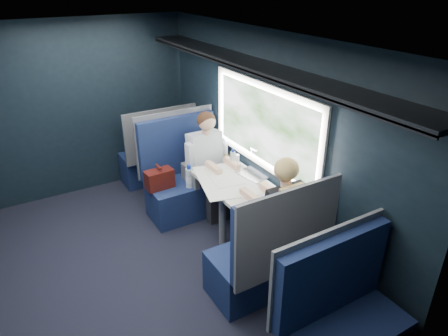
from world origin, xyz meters
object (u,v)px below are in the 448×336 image
bottle_small (233,158)px  woman (280,213)px  seat_bay_far (267,257)px  seat_row_front (158,155)px  seat_row_back (341,327)px  seat_bay_near (185,181)px  man (209,160)px  table (235,189)px  cup (236,158)px  laptop (258,168)px

bottle_small → woman: bearing=-97.5°
seat_bay_far → seat_row_front: size_ratio=1.09×
seat_row_back → woman: woman is taller
seat_bay_near → seat_row_back: 2.67m
seat_row_front → man: bearing=-77.2°
table → bottle_small: bearing=60.9°
seat_row_front → cup: bearing=-70.5°
seat_row_front → laptop: (0.52, -1.75, 0.40)m
woman → laptop: bearing=70.7°
seat_bay_near → man: bearing=-33.1°
seat_bay_near → cup: seat_bay_near is taller
laptop → cup: bearing=95.2°
seat_row_back → bottle_small: seat_row_back is taller
cup → table: bearing=-124.1°
man → laptop: size_ratio=3.41×
laptop → cup: laptop is taller
woman → laptop: 0.81m
laptop → seat_bay_far: bearing=-119.2°
seat_row_front → seat_row_back: size_ratio=1.00×
seat_bay_near → cup: 0.75m
seat_bay_near → seat_row_front: 0.93m
man → bottle_small: 0.37m
seat_row_back → woman: 1.16m
seat_bay_near → seat_bay_far: bearing=-89.5°
laptop → seat_row_front: bearing=106.4°
woman → laptop: size_ratio=3.41×
seat_bay_near → cup: bearing=-41.1°
man → woman: (0.00, -1.41, 0.01)m
seat_row_back → laptop: (0.52, 1.84, 0.40)m
table → seat_row_front: size_ratio=0.86×
man → table: bearing=-95.5°
cup → laptop: bearing=-84.8°
seat_row_back → seat_bay_near: bearing=90.3°
woman → laptop: woman is taller
seat_row_front → woman: size_ratio=0.88×
bottle_small → cup: size_ratio=2.29×
table → laptop: (0.33, 0.05, 0.15)m
seat_bay_near → woman: 1.63m
seat_bay_far → laptop: seat_bay_far is taller
table → seat_bay_near: seat_bay_near is taller
seat_bay_near → man: man is taller
seat_bay_far → seat_row_back: 0.92m
seat_bay_far → woman: (0.25, 0.17, 0.31)m
seat_bay_far → man: size_ratio=0.95×
table → bottle_small: 0.47m
man → seat_row_front: bearing=102.8°
seat_row_front → bottle_small: (0.39, -1.42, 0.42)m
bottle_small → man: bearing=114.4°
seat_row_back → woman: (0.25, 1.09, 0.32)m
seat_bay_far → laptop: bearing=60.8°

